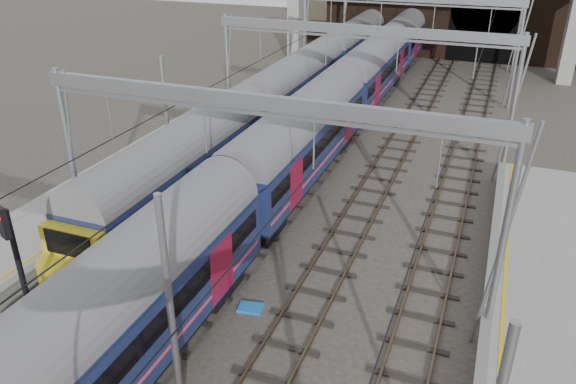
% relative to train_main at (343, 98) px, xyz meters
% --- Properties ---
extents(tracks, '(14.40, 80.00, 0.22)m').
position_rel_train_main_xyz_m(tracks, '(2.00, -11.09, -2.49)').
color(tracks, '#4C3828').
rests_on(tracks, ground).
extents(overhead_line, '(16.80, 80.00, 8.00)m').
position_rel_train_main_xyz_m(overhead_line, '(2.00, -4.60, 4.05)').
color(overhead_line, gray).
rests_on(overhead_line, ground).
extents(retaining_wall, '(28.00, 2.75, 9.00)m').
position_rel_train_main_xyz_m(retaining_wall, '(3.40, 25.84, 1.82)').
color(retaining_wall, black).
rests_on(retaining_wall, ground).
extents(train_main, '(2.84, 65.76, 4.88)m').
position_rel_train_main_xyz_m(train_main, '(0.00, 0.00, 0.00)').
color(train_main, black).
rests_on(train_main, ground).
extents(train_second, '(2.66, 46.18, 4.62)m').
position_rel_train_main_xyz_m(train_second, '(-4.00, 1.83, -0.11)').
color(train_second, black).
rests_on(train_second, ground).
extents(signal_near_left, '(0.43, 0.49, 5.54)m').
position_rel_train_main_xyz_m(signal_near_left, '(-3.53, -23.86, 0.92)').
color(signal_near_left, black).
rests_on(signal_near_left, ground).
extents(equip_cover_a, '(0.99, 0.77, 0.11)m').
position_rel_train_main_xyz_m(equip_cover_a, '(2.04, -19.21, -2.46)').
color(equip_cover_a, blue).
rests_on(equip_cover_a, ground).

